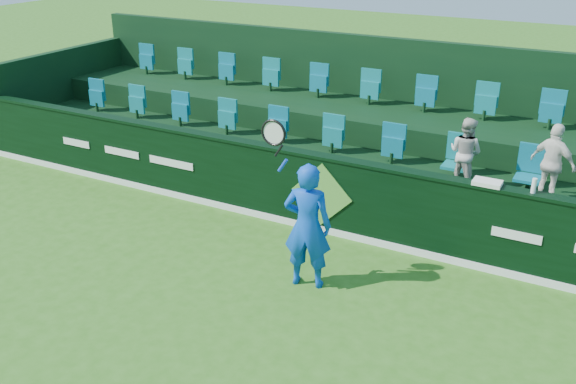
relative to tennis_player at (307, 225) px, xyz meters
The scene contains 12 objects.
ground 2.56m from the tennis_player, 102.79° to the right, with size 60.00×60.00×0.00m, color #306818.
sponsor_hoarding 1.78m from the tennis_player, 107.32° to the left, with size 16.00×0.25×1.35m.
stand_tier_front 2.88m from the tennis_player, 100.72° to the left, with size 16.00×2.00×0.80m, color black.
stand_tier_back 4.72m from the tennis_player, 96.42° to the left, with size 16.00×1.80×1.30m, color black.
stand_rear 5.16m from the tennis_player, 95.86° to the left, with size 16.00×4.10×2.60m.
seat_row_front 3.23m from the tennis_player, 99.40° to the left, with size 13.50×0.50×0.60m, color #0D6B81.
seat_row_back 5.05m from the tennis_player, 96.03° to the left, with size 13.50×0.50×0.60m, color #0D6B81.
tennis_player is the anchor object (origin of this frame).
spectator_left 3.19m from the tennis_player, 62.55° to the left, with size 0.57×0.44×1.17m, color beige.
spectator_middle 3.98m from the tennis_player, 45.13° to the left, with size 0.74×0.31×1.26m, color white.
towel 2.69m from the tennis_player, 39.28° to the left, with size 0.40×0.26×0.06m, color white.
drinks_bottle 3.21m from the tennis_player, 32.04° to the left, with size 0.07×0.07×0.22m, color white.
Camera 1 is at (4.12, -4.87, 4.91)m, focal length 40.00 mm.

